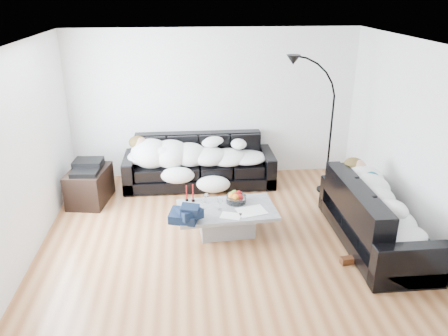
{
  "coord_description": "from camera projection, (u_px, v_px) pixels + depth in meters",
  "views": [
    {
      "loc": [
        -0.51,
        -5.22,
        3.2
      ],
      "look_at": [
        0.0,
        0.3,
        0.9
      ],
      "focal_mm": 35.0,
      "sensor_mm": 36.0,
      "label": 1
    }
  ],
  "objects": [
    {
      "name": "sleeper_right",
      "position": [
        379.0,
        200.0,
        5.68
      ],
      "size": [
        0.76,
        1.8,
        0.44
      ],
      "primitive_type": null,
      "rotation": [
        0.0,
        0.0,
        1.57
      ],
      "color": "white",
      "rests_on": "sofa_right"
    },
    {
      "name": "fruit_bowl",
      "position": [
        236.0,
        197.0,
        6.13
      ],
      "size": [
        0.36,
        0.36,
        0.17
      ],
      "primitive_type": "cylinder",
      "rotation": [
        0.0,
        0.0,
        0.32
      ],
      "color": "white",
      "rests_on": "coffee_table"
    },
    {
      "name": "sofa_right",
      "position": [
        377.0,
        215.0,
        5.76
      ],
      "size": [
        0.9,
        2.1,
        0.85
      ],
      "primitive_type": "cube",
      "rotation": [
        0.0,
        0.0,
        1.57
      ],
      "color": "black",
      "rests_on": "ground"
    },
    {
      "name": "navy_jacket",
      "position": [
        186.0,
        209.0,
        5.61
      ],
      "size": [
        0.42,
        0.37,
        0.19
      ],
      "primitive_type": null,
      "rotation": [
        0.0,
        0.0,
        0.15
      ],
      "color": "black",
      "rests_on": "coffee_table"
    },
    {
      "name": "candle_left",
      "position": [
        187.0,
        193.0,
        6.17
      ],
      "size": [
        0.05,
        0.05,
        0.23
      ],
      "primitive_type": "cylinder",
      "rotation": [
        0.0,
        0.0,
        -0.18
      ],
      "color": "maroon",
      "rests_on": "coffee_table"
    },
    {
      "name": "stereo",
      "position": [
        87.0,
        166.0,
        6.83
      ],
      "size": [
        0.46,
        0.37,
        0.13
      ],
      "primitive_type": "cube",
      "rotation": [
        0.0,
        0.0,
        -0.07
      ],
      "color": "black",
      "rests_on": "av_cabinet"
    },
    {
      "name": "wine_glass_c",
      "position": [
        220.0,
        203.0,
        5.93
      ],
      "size": [
        0.1,
        0.1,
        0.19
      ],
      "primitive_type": "cylinder",
      "rotation": [
        0.0,
        0.0,
        -0.34
      ],
      "color": "white",
      "rests_on": "coffee_table"
    },
    {
      "name": "av_cabinet",
      "position": [
        90.0,
        186.0,
        6.96
      ],
      "size": [
        0.67,
        0.88,
        0.55
      ],
      "primitive_type": "cube",
      "rotation": [
        0.0,
        0.0,
        -0.16
      ],
      "color": "black",
      "rests_on": "ground"
    },
    {
      "name": "newspaper_b",
      "position": [
        231.0,
        216.0,
        5.79
      ],
      "size": [
        0.31,
        0.27,
        0.01
      ],
      "primitive_type": "cube",
      "rotation": [
        0.0,
        0.0,
        -0.33
      ],
      "color": "silver",
      "rests_on": "coffee_table"
    },
    {
      "name": "ground",
      "position": [
        226.0,
        236.0,
        6.07
      ],
      "size": [
        5.0,
        5.0,
        0.0
      ],
      "primitive_type": "plane",
      "color": "brown",
      "rests_on": "ground"
    },
    {
      "name": "sofa_back",
      "position": [
        199.0,
        162.0,
        7.53
      ],
      "size": [
        2.56,
        0.89,
        0.84
      ],
      "primitive_type": "cube",
      "color": "black",
      "rests_on": "ground"
    },
    {
      "name": "coffee_table",
      "position": [
        227.0,
        221.0,
        6.07
      ],
      "size": [
        1.39,
        0.87,
        0.39
      ],
      "primitive_type": "cube",
      "rotation": [
        0.0,
        0.0,
        0.07
      ],
      "color": "#939699",
      "rests_on": "ground"
    },
    {
      "name": "wall_back",
      "position": [
        214.0,
        105.0,
        7.64
      ],
      "size": [
        5.0,
        0.02,
        2.6
      ],
      "primitive_type": "cube",
      "color": "silver",
      "rests_on": "ground"
    },
    {
      "name": "newspaper_a",
      "position": [
        251.0,
        211.0,
        5.92
      ],
      "size": [
        0.44,
        0.38,
        0.01
      ],
      "primitive_type": "cube",
      "rotation": [
        0.0,
        0.0,
        0.25
      ],
      "color": "silver",
      "rests_on": "coffee_table"
    },
    {
      "name": "candle_right",
      "position": [
        193.0,
        193.0,
        6.15
      ],
      "size": [
        0.06,
        0.06,
        0.26
      ],
      "primitive_type": "cylinder",
      "rotation": [
        0.0,
        0.0,
        0.18
      ],
      "color": "maroon",
      "rests_on": "coffee_table"
    },
    {
      "name": "wine_glass_a",
      "position": [
        206.0,
        198.0,
        6.11
      ],
      "size": [
        0.08,
        0.08,
        0.15
      ],
      "primitive_type": "cylinder",
      "rotation": [
        0.0,
        0.0,
        0.28
      ],
      "color": "white",
      "rests_on": "coffee_table"
    },
    {
      "name": "wall_right",
      "position": [
        413.0,
        142.0,
        5.79
      ],
      "size": [
        0.02,
        4.5,
        2.6
      ],
      "primitive_type": "cube",
      "color": "silver",
      "rests_on": "ground"
    },
    {
      "name": "wall_left",
      "position": [
        24.0,
        154.0,
        5.36
      ],
      "size": [
        0.02,
        4.5,
        2.6
      ],
      "primitive_type": "cube",
      "color": "silver",
      "rests_on": "ground"
    },
    {
      "name": "teal_cushion",
      "position": [
        357.0,
        175.0,
        6.24
      ],
      "size": [
        0.42,
        0.38,
        0.2
      ],
      "primitive_type": "ellipsoid",
      "rotation": [
        0.0,
        0.0,
        0.24
      ],
      "color": "#0F576A",
      "rests_on": "sofa_right"
    },
    {
      "name": "wine_glass_b",
      "position": [
        203.0,
        204.0,
        5.94
      ],
      "size": [
        0.08,
        0.08,
        0.16
      ],
      "primitive_type": "cylinder",
      "rotation": [
        0.0,
        0.0,
        0.2
      ],
      "color": "white",
      "rests_on": "coffee_table"
    },
    {
      "name": "floor_lamp",
      "position": [
        331.0,
        134.0,
        7.06
      ],
      "size": [
        0.78,
        0.56,
        2.0
      ],
      "primitive_type": null,
      "rotation": [
        0.0,
        0.0,
        0.41
      ],
      "color": "black",
      "rests_on": "ground"
    },
    {
      "name": "ceiling",
      "position": [
        226.0,
        43.0,
        5.08
      ],
      "size": [
        5.0,
        5.0,
        0.0
      ],
      "primitive_type": "plane",
      "color": "white",
      "rests_on": "ground"
    },
    {
      "name": "shoes",
      "position": [
        355.0,
        256.0,
        5.53
      ],
      "size": [
        0.45,
        0.34,
        0.1
      ],
      "primitive_type": null,
      "rotation": [
        0.0,
        0.0,
        -0.06
      ],
      "color": "#472311",
      "rests_on": "ground"
    },
    {
      "name": "sleeper_back",
      "position": [
        199.0,
        151.0,
        7.4
      ],
      "size": [
        2.17,
        0.75,
        0.43
      ],
      "primitive_type": null,
      "color": "white",
      "rests_on": "sofa_back"
    }
  ]
}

